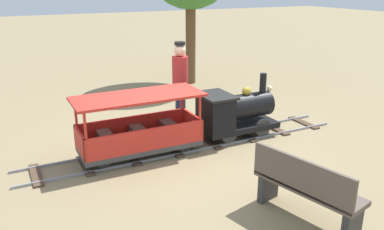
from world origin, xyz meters
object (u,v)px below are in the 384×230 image
at_px(locomotive, 234,112).
at_px(park_bench, 306,188).
at_px(conductor_person, 180,77).
at_px(passenger_car, 140,131).

height_order(locomotive, park_bench, locomotive).
distance_m(locomotive, conductor_person, 1.25).
bearing_deg(conductor_person, locomotive, 29.44).
xyz_separation_m(locomotive, park_bench, (2.58, -0.67, -0.07)).
xyz_separation_m(passenger_car, conductor_person, (-1.01, 1.18, 0.53)).
bearing_deg(locomotive, park_bench, -14.53).
bearing_deg(conductor_person, park_bench, -1.57).
bearing_deg(conductor_person, passenger_car, -49.51).
height_order(locomotive, conductor_person, conductor_person).
height_order(locomotive, passenger_car, locomotive).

